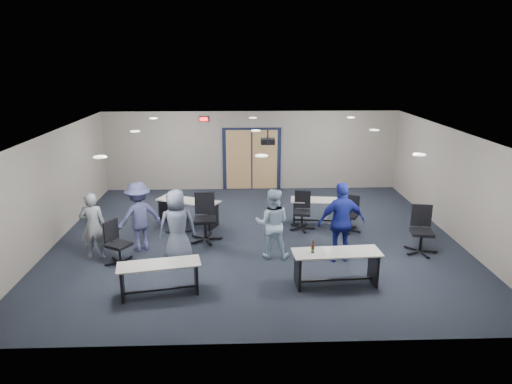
{
  "coord_description": "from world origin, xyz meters",
  "views": [
    {
      "loc": [
        -0.4,
        -10.86,
        4.46
      ],
      "look_at": [
        -0.03,
        -0.3,
        1.31
      ],
      "focal_mm": 32.0,
      "sensor_mm": 36.0,
      "label": 1
    }
  ],
  "objects_px": {
    "chair_back_a": "(177,216)",
    "table_front_left": "(159,273)",
    "table_front_right": "(336,262)",
    "chair_back_d": "(349,214)",
    "table_back_right": "(322,207)",
    "chair_loose_left": "(119,243)",
    "chair_back_b": "(205,218)",
    "person_gray": "(93,226)",
    "person_back": "(139,217)",
    "table_back_left": "(188,208)",
    "chair_back_c": "(302,211)",
    "chair_loose_right": "(422,230)",
    "person_navy": "(342,222)",
    "person_plaid": "(177,226)",
    "person_lightblue": "(272,223)"
  },
  "relations": [
    {
      "from": "chair_back_d",
      "to": "chair_loose_right",
      "type": "bearing_deg",
      "value": -16.86
    },
    {
      "from": "person_plaid",
      "to": "person_back",
      "type": "xyz_separation_m",
      "value": [
        -0.98,
        0.66,
        -0.0
      ]
    },
    {
      "from": "chair_loose_right",
      "to": "person_navy",
      "type": "height_order",
      "value": "person_navy"
    },
    {
      "from": "person_navy",
      "to": "person_back",
      "type": "bearing_deg",
      "value": -16.58
    },
    {
      "from": "table_front_right",
      "to": "person_plaid",
      "type": "height_order",
      "value": "person_plaid"
    },
    {
      "from": "table_back_left",
      "to": "chair_loose_left",
      "type": "bearing_deg",
      "value": -93.28
    },
    {
      "from": "chair_back_b",
      "to": "person_navy",
      "type": "height_order",
      "value": "person_navy"
    },
    {
      "from": "chair_loose_left",
      "to": "person_gray",
      "type": "xyz_separation_m",
      "value": [
        -0.63,
        0.3,
        0.29
      ]
    },
    {
      "from": "table_back_right",
      "to": "chair_loose_right",
      "type": "bearing_deg",
      "value": -38.57
    },
    {
      "from": "chair_back_a",
      "to": "person_back",
      "type": "height_order",
      "value": "person_back"
    },
    {
      "from": "chair_back_d",
      "to": "chair_loose_left",
      "type": "xyz_separation_m",
      "value": [
        -5.55,
        -1.79,
        0.02
      ]
    },
    {
      "from": "chair_back_d",
      "to": "person_lightblue",
      "type": "xyz_separation_m",
      "value": [
        -2.14,
        -1.52,
        0.34
      ]
    },
    {
      "from": "chair_loose_left",
      "to": "chair_loose_right",
      "type": "distance_m",
      "value": 6.94
    },
    {
      "from": "table_back_left",
      "to": "chair_back_c",
      "type": "height_order",
      "value": "chair_back_c"
    },
    {
      "from": "chair_back_c",
      "to": "person_gray",
      "type": "height_order",
      "value": "person_gray"
    },
    {
      "from": "chair_back_b",
      "to": "chair_back_d",
      "type": "bearing_deg",
      "value": 3.98
    },
    {
      "from": "chair_loose_left",
      "to": "chair_back_b",
      "type": "bearing_deg",
      "value": -24.79
    },
    {
      "from": "chair_back_a",
      "to": "person_gray",
      "type": "height_order",
      "value": "person_gray"
    },
    {
      "from": "table_back_right",
      "to": "chair_loose_left",
      "type": "distance_m",
      "value": 5.48
    },
    {
      "from": "chair_loose_left",
      "to": "chair_loose_right",
      "type": "relative_size",
      "value": 0.88
    },
    {
      "from": "chair_back_b",
      "to": "person_gray",
      "type": "xyz_separation_m",
      "value": [
        -2.44,
        -0.99,
        0.19
      ]
    },
    {
      "from": "person_gray",
      "to": "table_front_left",
      "type": "bearing_deg",
      "value": 131.19
    },
    {
      "from": "person_back",
      "to": "table_front_left",
      "type": "bearing_deg",
      "value": 79.62
    },
    {
      "from": "chair_back_d",
      "to": "person_back",
      "type": "distance_m",
      "value": 5.36
    },
    {
      "from": "chair_loose_right",
      "to": "table_back_left",
      "type": "bearing_deg",
      "value": 170.03
    },
    {
      "from": "person_gray",
      "to": "person_lightblue",
      "type": "relative_size",
      "value": 0.97
    },
    {
      "from": "chair_back_b",
      "to": "chair_back_d",
      "type": "relative_size",
      "value": 1.26
    },
    {
      "from": "chair_back_d",
      "to": "chair_loose_left",
      "type": "height_order",
      "value": "chair_loose_left"
    },
    {
      "from": "table_front_left",
      "to": "chair_loose_left",
      "type": "relative_size",
      "value": 1.67
    },
    {
      "from": "table_back_left",
      "to": "person_gray",
      "type": "bearing_deg",
      "value": -107.3
    },
    {
      "from": "chair_back_d",
      "to": "table_back_left",
      "type": "bearing_deg",
      "value": -159.32
    },
    {
      "from": "table_front_right",
      "to": "table_back_right",
      "type": "distance_m",
      "value": 3.52
    },
    {
      "from": "chair_loose_left",
      "to": "table_back_right",
      "type": "bearing_deg",
      "value": -34.38
    },
    {
      "from": "table_back_right",
      "to": "chair_loose_right",
      "type": "height_order",
      "value": "chair_loose_right"
    },
    {
      "from": "chair_back_a",
      "to": "person_plaid",
      "type": "bearing_deg",
      "value": -104.32
    },
    {
      "from": "chair_back_c",
      "to": "chair_back_b",
      "type": "bearing_deg",
      "value": -154.17
    },
    {
      "from": "table_front_right",
      "to": "person_gray",
      "type": "bearing_deg",
      "value": 161.41
    },
    {
      "from": "person_plaid",
      "to": "chair_back_a",
      "type": "bearing_deg",
      "value": -94.02
    },
    {
      "from": "table_back_left",
      "to": "person_gray",
      "type": "relative_size",
      "value": 1.15
    },
    {
      "from": "chair_back_c",
      "to": "person_back",
      "type": "xyz_separation_m",
      "value": [
        -4.03,
        -1.2,
        0.33
      ]
    },
    {
      "from": "chair_back_a",
      "to": "chair_loose_right",
      "type": "height_order",
      "value": "chair_loose_right"
    },
    {
      "from": "table_front_right",
      "to": "chair_back_d",
      "type": "height_order",
      "value": "table_front_right"
    },
    {
      "from": "chair_back_a",
      "to": "table_front_left",
      "type": "bearing_deg",
      "value": -111.06
    },
    {
      "from": "table_front_right",
      "to": "person_back",
      "type": "distance_m",
      "value": 4.72
    },
    {
      "from": "person_plaid",
      "to": "chair_back_d",
      "type": "bearing_deg",
      "value": -170.49
    },
    {
      "from": "person_back",
      "to": "chair_back_b",
      "type": "bearing_deg",
      "value": 167.22
    },
    {
      "from": "chair_back_b",
      "to": "table_back_right",
      "type": "bearing_deg",
      "value": 15.73
    },
    {
      "from": "table_back_right",
      "to": "chair_back_a",
      "type": "height_order",
      "value": "chair_back_a"
    },
    {
      "from": "table_front_right",
      "to": "person_plaid",
      "type": "xyz_separation_m",
      "value": [
        -3.32,
        1.25,
        0.34
      ]
    },
    {
      "from": "table_front_left",
      "to": "chair_back_a",
      "type": "relative_size",
      "value": 1.62
    }
  ]
}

